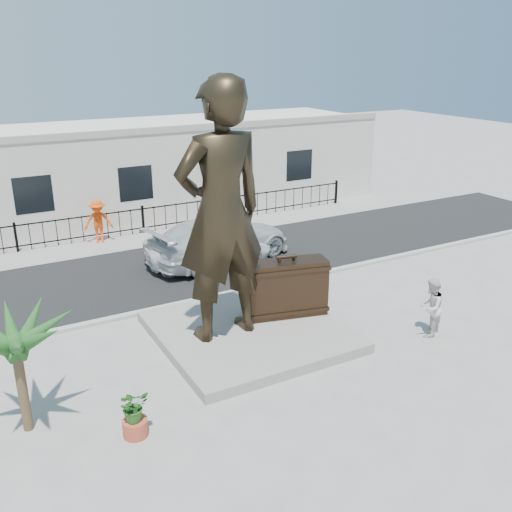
{
  "coord_description": "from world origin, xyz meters",
  "views": [
    {
      "loc": [
        -7.65,
        -11.85,
        8.08
      ],
      "look_at": [
        0.0,
        2.0,
        2.3
      ],
      "focal_mm": 40.0,
      "sensor_mm": 36.0,
      "label": 1
    }
  ],
  "objects": [
    {
      "name": "statue",
      "position": [
        -1.33,
        1.56,
        3.91
      ],
      "size": [
        2.74,
        1.89,
        7.22
      ],
      "primitive_type": "imported",
      "rotation": [
        0.0,
        0.0,
        3.21
      ],
      "color": "black",
      "rests_on": "plinth"
    },
    {
      "name": "building",
      "position": [
        0.0,
        17.0,
        2.2
      ],
      "size": [
        28.0,
        7.0,
        4.4
      ],
      "primitive_type": "cube",
      "color": "silver",
      "rests_on": "ground"
    },
    {
      "name": "worker",
      "position": [
        -2.14,
        12.39,
        0.97
      ],
      "size": [
        1.33,
        0.92,
        1.9
      ],
      "primitive_type": "imported",
      "rotation": [
        0.0,
        0.0,
        -0.18
      ],
      "color": "#EC440C",
      "rests_on": "far_sidewalk"
    },
    {
      "name": "shrub",
      "position": [
        -4.9,
        -1.35,
        0.76
      ],
      "size": [
        0.75,
        0.68,
        0.73
      ],
      "primitive_type": "imported",
      "rotation": [
        0.0,
        0.0,
        0.18
      ],
      "color": "#285C1E",
      "rests_on": "planter"
    },
    {
      "name": "fence",
      "position": [
        0.0,
        12.8,
        0.6
      ],
      "size": [
        22.0,
        0.1,
        1.2
      ],
      "primitive_type": "cube",
      "color": "black",
      "rests_on": "ground"
    },
    {
      "name": "suitcase",
      "position": [
        0.9,
        1.74,
        1.18
      ],
      "size": [
        2.61,
        1.36,
        1.76
      ],
      "primitive_type": "cube",
      "rotation": [
        0.0,
        0.0,
        -0.24
      ],
      "color": "black",
      "rests_on": "plinth"
    },
    {
      "name": "car_silver",
      "position": [
        1.55,
        7.78,
        0.89
      ],
      "size": [
        6.42,
        3.57,
        1.76
      ],
      "primitive_type": "imported",
      "rotation": [
        0.0,
        0.0,
        1.76
      ],
      "color": "silver",
      "rests_on": "street"
    },
    {
      "name": "curb",
      "position": [
        0.0,
        4.5,
        0.06
      ],
      "size": [
        40.0,
        0.25,
        0.12
      ],
      "primitive_type": "cube",
      "color": "#A5A399",
      "rests_on": "ground"
    },
    {
      "name": "street",
      "position": [
        0.0,
        8.0,
        0.01
      ],
      "size": [
        40.0,
        7.0,
        0.01
      ],
      "primitive_type": "cube",
      "color": "black",
      "rests_on": "ground"
    },
    {
      "name": "ground",
      "position": [
        0.0,
        0.0,
        0.0
      ],
      "size": [
        100.0,
        100.0,
        0.0
      ],
      "primitive_type": "plane",
      "color": "#9E9991",
      "rests_on": "ground"
    },
    {
      "name": "plinth",
      "position": [
        -0.5,
        1.5,
        0.15
      ],
      "size": [
        5.2,
        5.2,
        0.3
      ],
      "primitive_type": "cube",
      "color": "gray",
      "rests_on": "ground"
    },
    {
      "name": "planter",
      "position": [
        -4.9,
        -1.35,
        0.2
      ],
      "size": [
        0.56,
        0.56,
        0.4
      ],
      "primitive_type": "cylinder",
      "color": "#B0442E",
      "rests_on": "ground"
    },
    {
      "name": "car_white",
      "position": [
        1.0,
        7.73,
        0.71
      ],
      "size": [
        5.32,
        3.1,
        1.39
      ],
      "primitive_type": "imported",
      "rotation": [
        0.0,
        0.0,
        1.41
      ],
      "color": "silver",
      "rests_on": "street"
    },
    {
      "name": "far_sidewalk",
      "position": [
        0.0,
        12.0,
        0.01
      ],
      "size": [
        40.0,
        2.5,
        0.02
      ],
      "primitive_type": "cube",
      "color": "#9E9991",
      "rests_on": "ground"
    },
    {
      "name": "palm_tree",
      "position": [
        -6.95,
        0.04,
        0.0
      ],
      "size": [
        1.8,
        1.8,
        3.2
      ],
      "primitive_type": null,
      "color": "#1E4B1B",
      "rests_on": "ground"
    },
    {
      "name": "tourist",
      "position": [
        4.24,
        -0.99,
        0.89
      ],
      "size": [
        1.09,
        1.01,
        1.79
      ],
      "primitive_type": "imported",
      "rotation": [
        0.0,
        0.0,
        3.64
      ],
      "color": "silver",
      "rests_on": "ground"
    }
  ]
}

